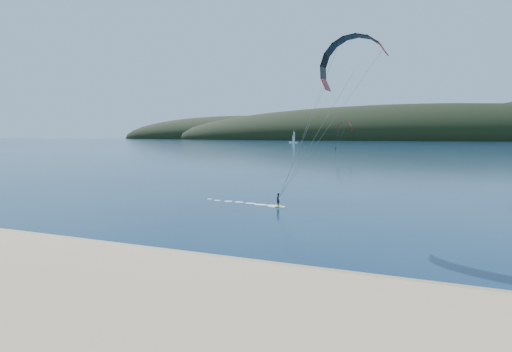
# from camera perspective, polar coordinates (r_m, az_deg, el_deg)

# --- Properties ---
(ground) EXTENTS (1800.00, 1800.00, 0.00)m
(ground) POSITION_cam_1_polar(r_m,az_deg,el_deg) (27.72, -16.80, -11.77)
(ground) COLOR #081C3A
(ground) RESTS_ON ground
(wet_sand) EXTENTS (220.00, 2.50, 0.10)m
(wet_sand) POSITION_cam_1_polar(r_m,az_deg,el_deg) (31.11, -11.31, -9.68)
(wet_sand) COLOR #947B56
(wet_sand) RESTS_ON ground
(headland) EXTENTS (1200.00, 310.00, 140.00)m
(headland) POSITION_cam_1_polar(r_m,az_deg,el_deg) (765.49, 22.77, 4.21)
(headland) COLOR black
(headland) RESTS_ON ground
(kitesurfer_near) EXTENTS (23.69, 9.37, 17.70)m
(kitesurfer_near) POSITION_cam_1_polar(r_m,az_deg,el_deg) (41.87, 11.37, 11.82)
(kitesurfer_near) COLOR gold
(kitesurfer_near) RESTS_ON ground
(kitesurfer_far) EXTENTS (10.29, 8.03, 13.41)m
(kitesurfer_far) POSITION_cam_1_polar(r_m,az_deg,el_deg) (224.88, 11.10, 5.79)
(kitesurfer_far) COLOR gold
(kitesurfer_far) RESTS_ON ground
(sailboat) EXTENTS (9.06, 5.70, 12.67)m
(sailboat) POSITION_cam_1_polar(r_m,az_deg,el_deg) (452.14, 4.75, 4.30)
(sailboat) COLOR white
(sailboat) RESTS_ON ground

